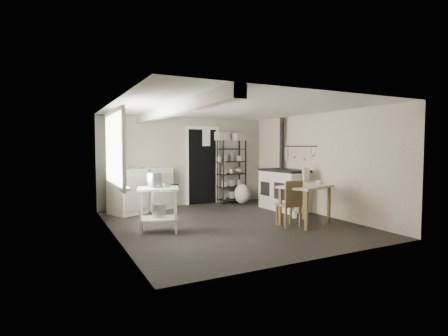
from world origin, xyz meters
name	(u,v)px	position (x,y,z in m)	size (l,w,h in m)	color
floor	(231,223)	(0.00, 0.00, 0.00)	(5.00, 5.00, 0.00)	black
ceiling	(231,108)	(0.00, 0.00, 2.30)	(5.00, 5.00, 0.00)	silver
wall_back	(186,161)	(0.00, 2.50, 1.15)	(4.50, 0.02, 2.30)	#A3A08B
wall_front	(317,176)	(0.00, -2.50, 1.15)	(4.50, 0.02, 2.30)	#A3A08B
wall_left	(114,170)	(-2.25, 0.00, 1.15)	(0.02, 5.00, 2.30)	#A3A08B
wall_right	(318,164)	(2.25, 0.00, 1.15)	(0.02, 5.00, 2.30)	#A3A08B
window	(113,149)	(-2.22, 0.20, 1.50)	(0.12, 1.76, 1.28)	white
doorway	(202,167)	(0.45, 2.47, 1.00)	(0.96, 0.10, 2.08)	white
ceiling_beam	(173,110)	(-1.20, 0.00, 2.20)	(0.18, 5.00, 0.18)	white
wallpaper_panel	(318,164)	(2.24, 0.00, 1.15)	(0.01, 5.00, 2.30)	beige
utensil_rail	(299,146)	(2.19, 0.60, 1.55)	(0.06, 1.20, 0.44)	#BBBBBD
prep_table	(158,210)	(-1.51, -0.06, 0.40)	(0.71, 0.51, 0.81)	white
stockpot	(154,180)	(-1.57, -0.05, 0.94)	(0.26, 0.26, 0.28)	#BBBBBD
saucepan	(166,185)	(-1.37, -0.08, 0.85)	(0.17, 0.17, 0.09)	#BBBBBD
bucket	(159,211)	(-1.48, -0.03, 0.39)	(0.23, 0.23, 0.26)	#BBBBBD
base_cabinets	(141,192)	(-1.28, 2.15, 0.46)	(1.56, 0.67, 1.03)	silver
mixing_bowl	(146,171)	(-1.17, 2.14, 0.95)	(0.27, 0.27, 0.07)	white
counter_cup	(125,172)	(-1.69, 2.01, 0.97)	(0.13, 0.13, 0.10)	white
shelf_rack	(232,168)	(1.24, 2.28, 0.95)	(0.81, 0.31, 1.71)	black
shelf_jar	(219,153)	(0.88, 2.34, 1.36)	(0.08, 0.08, 0.17)	white
storage_box_a	(222,129)	(0.96, 2.30, 2.01)	(0.33, 0.29, 0.22)	beige
storage_box_b	(239,130)	(1.42, 2.22, 1.99)	(0.30, 0.28, 0.19)	beige
stove	(285,192)	(1.90, 0.77, 0.44)	(0.69, 1.25, 0.98)	silver
stovepipe	(282,145)	(2.11, 1.19, 1.59)	(0.11, 0.11, 1.41)	black
side_ledge	(306,196)	(1.95, 0.03, 0.43)	(0.50, 0.27, 0.77)	white
oats_box	(306,170)	(1.90, 0.00, 1.01)	(0.12, 0.20, 0.30)	beige
work_table	(305,205)	(1.27, -0.74, 0.38)	(1.02, 0.72, 0.78)	beige
table_cup	(318,184)	(1.48, -0.87, 0.81)	(0.10, 0.10, 0.09)	white
chair	(289,202)	(0.86, -0.75, 0.48)	(0.37, 0.39, 0.90)	brown
flour_sack	(242,195)	(1.42, 2.01, 0.24)	(0.44, 0.38, 0.53)	silver
floor_crock	(295,214)	(1.49, -0.14, 0.07)	(0.12, 0.12, 0.15)	white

